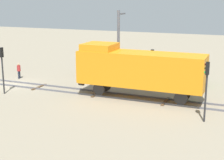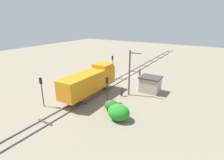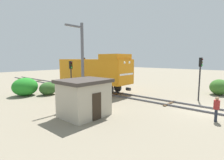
# 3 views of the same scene
# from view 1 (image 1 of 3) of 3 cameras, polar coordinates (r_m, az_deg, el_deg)

# --- Properties ---
(ground_plane) EXTENTS (116.04, 116.04, 0.00)m
(ground_plane) POSITION_cam_1_polar(r_m,az_deg,el_deg) (36.95, -16.14, -0.69)
(ground_plane) COLOR gray
(railway_track) EXTENTS (2.40, 77.36, 0.16)m
(railway_track) POSITION_cam_1_polar(r_m,az_deg,el_deg) (36.93, -16.15, -0.58)
(railway_track) COLOR #595960
(railway_track) RESTS_ON ground
(locomotive) EXTENTS (2.90, 11.60, 4.60)m
(locomotive) POSITION_cam_1_polar(r_m,az_deg,el_deg) (29.83, 4.40, 1.97)
(locomotive) COLOR orange
(locomotive) RESTS_ON railway_track
(traffic_signal_near) EXTENTS (0.32, 0.34, 4.34)m
(traffic_signal_near) POSITION_cam_1_polar(r_m,az_deg,el_deg) (32.95, -17.83, 2.88)
(traffic_signal_near) COLOR #262628
(traffic_signal_near) RESTS_ON ground
(traffic_signal_mid) EXTENTS (0.32, 0.34, 3.96)m
(traffic_signal_mid) POSITION_cam_1_polar(r_m,az_deg,el_deg) (32.95, 6.67, 3.00)
(traffic_signal_mid) COLOR #262628
(traffic_signal_mid) RESTS_ON ground
(traffic_signal_far) EXTENTS (0.32, 0.34, 4.38)m
(traffic_signal_far) POSITION_cam_1_polar(r_m,az_deg,el_deg) (24.99, 15.44, -0.13)
(traffic_signal_far) COLOR #262628
(traffic_signal_far) RESTS_ON ground
(worker_near_track) EXTENTS (0.38, 0.38, 1.70)m
(worker_near_track) POSITION_cam_1_polar(r_m,az_deg,el_deg) (39.18, -15.23, 1.66)
(worker_near_track) COLOR #262B38
(worker_near_track) RESTS_ON ground
(worker_by_signal) EXTENTS (0.38, 0.38, 1.70)m
(worker_by_signal) POSITION_cam_1_polar(r_m,az_deg,el_deg) (34.99, 2.14, 0.75)
(worker_by_signal) COLOR #262B38
(worker_by_signal) RESTS_ON ground
(catenary_mast) EXTENTS (1.94, 0.28, 7.51)m
(catenary_mast) POSITION_cam_1_polar(r_m,az_deg,el_deg) (35.62, 1.11, 5.89)
(catenary_mast) COLOR #595960
(catenary_mast) RESTS_ON ground
(relay_hut) EXTENTS (3.50, 2.90, 2.74)m
(relay_hut) POSITION_cam_1_polar(r_m,az_deg,el_deg) (39.48, -1.89, 2.81)
(relay_hut) COLOR #B2A893
(relay_hut) RESTS_ON ground
(bush_near) EXTENTS (2.07, 1.69, 1.51)m
(bush_near) POSITION_cam_1_polar(r_m,az_deg,el_deg) (34.76, 10.48, 0.03)
(bush_near) COLOR #305B26
(bush_near) RESTS_ON ground
(bush_far) EXTENTS (2.84, 2.33, 2.07)m
(bush_far) POSITION_cam_1_polar(r_m,az_deg,el_deg) (36.33, 13.51, 0.92)
(bush_far) COLOR #248626
(bush_far) RESTS_ON ground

